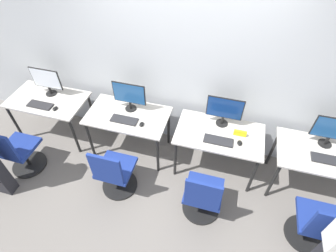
{
  "coord_description": "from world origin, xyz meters",
  "views": [
    {
      "loc": [
        0.61,
        -2.05,
        3.19
      ],
      "look_at": [
        0.0,
        0.13,
        0.87
      ],
      "focal_mm": 28.0,
      "sensor_mm": 36.0,
      "label": 1
    }
  ],
  "objects": [
    {
      "name": "keyboard_right",
      "position": [
        0.64,
        0.19,
        0.73
      ],
      "size": [
        0.36,
        0.14,
        0.02
      ],
      "color": "#262628",
      "rests_on": "desk_right"
    },
    {
      "name": "office_chair_far_left",
      "position": [
        -1.98,
        -0.44,
        0.36
      ],
      "size": [
        0.48,
        0.48,
        0.88
      ],
      "color": "black",
      "rests_on": "ground_plane"
    },
    {
      "name": "desk_left",
      "position": [
        -0.64,
        0.33,
        0.64
      ],
      "size": [
        1.12,
        0.65,
        0.72
      ],
      "color": "#BCB7AD",
      "rests_on": "ground_plane"
    },
    {
      "name": "keyboard_far_left",
      "position": [
        -1.91,
        0.17,
        0.73
      ],
      "size": [
        0.36,
        0.14,
        0.02
      ],
      "color": "#262628",
      "rests_on": "desk_far_left"
    },
    {
      "name": "mouse_left",
      "position": [
        -0.38,
        0.19,
        0.74
      ],
      "size": [
        0.06,
        0.09,
        0.03
      ],
      "color": "black",
      "rests_on": "desk_left"
    },
    {
      "name": "keyboard_far_right",
      "position": [
        1.91,
        0.24,
        0.73
      ],
      "size": [
        0.36,
        0.14,
        0.02
      ],
      "color": "#262628",
      "rests_on": "desk_far_right"
    },
    {
      "name": "monitor_right",
      "position": [
        0.64,
        0.51,
        0.96
      ],
      "size": [
        0.46,
        0.16,
        0.43
      ],
      "color": "black",
      "rests_on": "desk_right"
    },
    {
      "name": "wall_back",
      "position": [
        0.0,
        0.78,
        1.4
      ],
      "size": [
        12.0,
        0.05,
        2.8
      ],
      "color": "#B7BCC1",
      "rests_on": "ground_plane"
    },
    {
      "name": "monitor_left",
      "position": [
        -0.64,
        0.46,
        0.96
      ],
      "size": [
        0.46,
        0.16,
        0.43
      ],
      "color": "black",
      "rests_on": "desk_left"
    },
    {
      "name": "mouse_right",
      "position": [
        0.89,
        0.21,
        0.74
      ],
      "size": [
        0.06,
        0.09,
        0.03
      ],
      "color": "black",
      "rests_on": "desk_right"
    },
    {
      "name": "mouse_far_left",
      "position": [
        -1.65,
        0.16,
        0.74
      ],
      "size": [
        0.06,
        0.09,
        0.03
      ],
      "color": "black",
      "rests_on": "desk_far_left"
    },
    {
      "name": "office_chair_far_right",
      "position": [
        1.86,
        -0.43,
        0.36
      ],
      "size": [
        0.48,
        0.48,
        0.88
      ],
      "color": "black",
      "rests_on": "ground_plane"
    },
    {
      "name": "keyboard_left",
      "position": [
        -0.64,
        0.21,
        0.73
      ],
      "size": [
        0.36,
        0.14,
        0.02
      ],
      "color": "#262628",
      "rests_on": "desk_left"
    },
    {
      "name": "monitor_far_left",
      "position": [
        -1.91,
        0.45,
        0.96
      ],
      "size": [
        0.46,
        0.16,
        0.43
      ],
      "color": "black",
      "rests_on": "desk_far_left"
    },
    {
      "name": "placard_right",
      "position": [
        0.88,
        0.36,
        0.76
      ],
      "size": [
        0.16,
        0.03,
        0.08
      ],
      "color": "yellow",
      "rests_on": "desk_right"
    },
    {
      "name": "office_chair_right",
      "position": [
        0.58,
        -0.42,
        0.36
      ],
      "size": [
        0.48,
        0.48,
        0.88
      ],
      "color": "black",
      "rests_on": "ground_plane"
    },
    {
      "name": "monitor_far_right",
      "position": [
        1.91,
        0.5,
        0.96
      ],
      "size": [
        0.46,
        0.16,
        0.43
      ],
      "color": "black",
      "rests_on": "desk_far_right"
    },
    {
      "name": "desk_far_left",
      "position": [
        -1.91,
        0.33,
        0.64
      ],
      "size": [
        1.12,
        0.65,
        0.72
      ],
      "color": "#BCB7AD",
      "rests_on": "ground_plane"
    },
    {
      "name": "office_chair_left",
      "position": [
        -0.56,
        -0.4,
        0.36
      ],
      "size": [
        0.48,
        0.48,
        0.88
      ],
      "color": "black",
      "rests_on": "ground_plane"
    },
    {
      "name": "desk_far_right",
      "position": [
        1.91,
        0.33,
        0.64
      ],
      "size": [
        1.12,
        0.65,
        0.72
      ],
      "color": "#BCB7AD",
      "rests_on": "ground_plane"
    },
    {
      "name": "ground_plane",
      "position": [
        0.0,
        0.0,
        0.0
      ],
      "size": [
        20.0,
        20.0,
        0.0
      ],
      "primitive_type": "plane",
      "color": "slate"
    },
    {
      "name": "desk_right",
      "position": [
        0.64,
        0.33,
        0.64
      ],
      "size": [
        1.12,
        0.65,
        0.72
      ],
      "color": "#BCB7AD",
      "rests_on": "ground_plane"
    }
  ]
}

